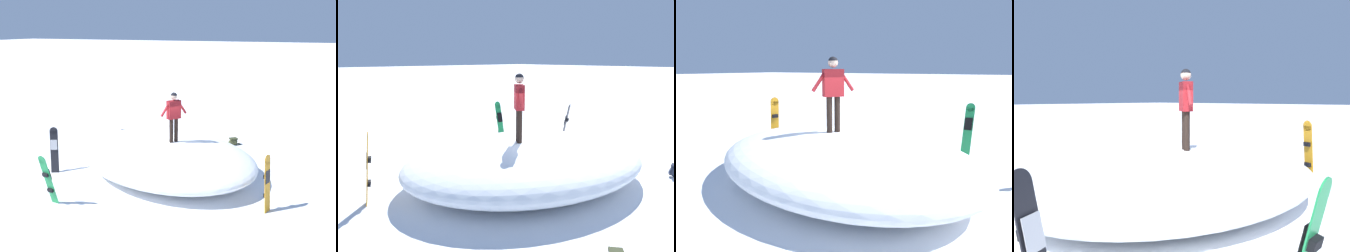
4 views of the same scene
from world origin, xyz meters
TOP-DOWN VIEW (x-y plane):
  - ground at (0.00, 0.00)m, footprint 240.00×240.00m
  - snow_mound at (-0.45, -0.36)m, footprint 6.67×7.88m
  - snowboarder_standing at (-0.47, -0.68)m, footprint 0.89×0.72m
  - snowboard_primary_upright at (-1.99, -4.08)m, footprint 0.34×0.27m
  - snowboard_secondary_upright at (-1.98, 3.42)m, footprint 0.42×0.40m
  - snowboard_tertiary_upright at (-4.07, 1.89)m, footprint 0.39×0.29m

SIDE VIEW (x-z plane):
  - ground at x=0.00m, z-range 0.00..0.00m
  - snow_mound at x=-0.45m, z-range 0.00..1.18m
  - snowboard_secondary_upright at x=-1.98m, z-range 0.03..1.68m
  - snowboard_tertiary_upright at x=-4.07m, z-range 0.03..1.69m
  - snowboard_primary_upright at x=-1.99m, z-range 0.03..1.76m
  - snowboarder_standing at x=-0.47m, z-range 1.37..3.16m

